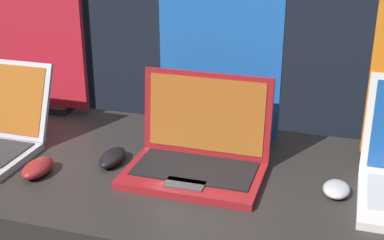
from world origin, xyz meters
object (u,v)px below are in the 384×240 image
object	(u,v)px
mouse_middle	(113,158)
promo_stand_middle	(220,58)
promo_stand_front	(40,57)
person_bystander	(5,48)
laptop_middle	(198,151)
mouse_front	(38,168)
mouse_back	(336,189)

from	to	relation	value
mouse_middle	promo_stand_middle	bearing A→B (deg)	45.43
promo_stand_front	person_bystander	bearing A→B (deg)	133.06
promo_stand_middle	mouse_middle	bearing A→B (deg)	-134.57
laptop_middle	mouse_middle	xyz separation A→B (m)	(-0.24, -0.03, -0.04)
mouse_front	promo_stand_middle	bearing A→B (deg)	42.04
person_bystander	promo_stand_front	bearing A→B (deg)	-46.94
laptop_middle	promo_stand_middle	bearing A→B (deg)	90.00
mouse_back	promo_stand_front	bearing A→B (deg)	163.41
mouse_middle	person_bystander	xyz separation A→B (m)	(-1.08, 1.03, -0.03)
mouse_back	person_bystander	distance (m)	1.97
promo_stand_front	mouse_back	bearing A→B (deg)	-16.59
laptop_middle	person_bystander	xyz separation A→B (m)	(-1.32, 1.00, -0.07)
mouse_back	person_bystander	size ratio (longest dim) A/B	0.06
promo_stand_middle	person_bystander	distance (m)	1.56
laptop_middle	mouse_middle	world-z (taller)	laptop_middle
promo_stand_front	promo_stand_middle	world-z (taller)	promo_stand_middle
laptop_middle	person_bystander	bearing A→B (deg)	142.67
promo_stand_front	mouse_front	bearing A→B (deg)	-60.98
mouse_front	mouse_back	xyz separation A→B (m)	(0.76, 0.13, -0.00)
mouse_back	mouse_middle	bearing A→B (deg)	-179.19
promo_stand_middle	mouse_back	world-z (taller)	promo_stand_middle
promo_stand_front	person_bystander	world-z (taller)	person_bystander
promo_stand_front	promo_stand_middle	size ratio (longest dim) A/B	0.75
mouse_front	laptop_middle	xyz separation A→B (m)	(0.40, 0.15, 0.04)
mouse_back	person_bystander	xyz separation A→B (m)	(-1.68, 1.02, -0.03)
mouse_back	laptop_middle	bearing A→B (deg)	176.68
mouse_front	mouse_middle	world-z (taller)	mouse_front
laptop_middle	mouse_back	bearing A→B (deg)	-3.32
person_bystander	mouse_middle	bearing A→B (deg)	-43.82
promo_stand_front	laptop_middle	size ratio (longest dim) A/B	1.12
mouse_middle	laptop_middle	bearing A→B (deg)	7.05
mouse_front	mouse_back	world-z (taller)	mouse_front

